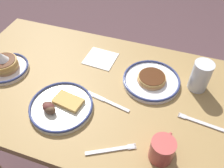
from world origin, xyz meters
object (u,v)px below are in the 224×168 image
(drinking_glass, at_px, (200,77))
(paper_napkin, at_px, (101,59))
(coffee_mug, at_px, (162,149))
(butter_knife, at_px, (108,101))
(plate_near_main, at_px, (5,66))
(fork_far, at_px, (203,123))
(fork_near, at_px, (111,150))
(plate_center_pancakes, at_px, (151,80))
(plate_far_companion, at_px, (60,106))

(drinking_glass, distance_m, paper_napkin, 0.49)
(coffee_mug, relative_size, paper_napkin, 0.79)
(paper_napkin, xyz_separation_m, butter_knife, (-0.13, 0.25, 0.00))
(plate_near_main, xyz_separation_m, butter_knife, (-0.53, 0.03, -0.02))
(paper_napkin, bearing_deg, fork_far, 155.75)
(paper_napkin, relative_size, butter_knife, 0.72)
(drinking_glass, height_order, fork_near, drinking_glass)
(fork_near, distance_m, fork_far, 0.38)
(fork_near, xyz_separation_m, fork_far, (-0.31, -0.23, -0.00))
(coffee_mug, height_order, butter_knife, coffee_mug)
(butter_knife, bearing_deg, drinking_glass, -149.10)
(plate_center_pancakes, relative_size, fork_near, 1.51)
(plate_center_pancakes, distance_m, coffee_mug, 0.37)
(plate_near_main, xyz_separation_m, plate_far_companion, (-0.36, 0.12, -0.01))
(paper_napkin, height_order, fork_near, fork_near)
(drinking_glass, bearing_deg, plate_near_main, 11.68)
(plate_near_main, height_order, plate_far_companion, plate_near_main)
(coffee_mug, distance_m, drinking_glass, 0.39)
(drinking_glass, height_order, fork_far, drinking_glass)
(coffee_mug, xyz_separation_m, fork_near, (0.17, 0.04, -0.05))
(fork_near, height_order, fork_far, same)
(plate_far_companion, bearing_deg, drinking_glass, -149.80)
(plate_near_main, bearing_deg, plate_center_pancakes, -167.93)
(coffee_mug, distance_m, butter_knife, 0.32)
(coffee_mug, relative_size, drinking_glass, 0.83)
(paper_napkin, bearing_deg, butter_knife, 116.78)
(drinking_glass, bearing_deg, paper_napkin, -5.03)
(coffee_mug, bearing_deg, drinking_glass, -103.32)
(drinking_glass, bearing_deg, butter_knife, 30.90)
(plate_near_main, distance_m, plate_far_companion, 0.38)
(fork_near, relative_size, butter_knife, 0.84)
(fork_far, relative_size, butter_knife, 0.98)
(drinking_glass, xyz_separation_m, fork_far, (-0.04, 0.19, -0.06))
(coffee_mug, xyz_separation_m, paper_napkin, (0.39, -0.43, -0.05))
(coffee_mug, bearing_deg, fork_far, -125.39)
(butter_knife, bearing_deg, plate_center_pancakes, -131.05)
(fork_far, bearing_deg, plate_center_pancakes, -32.71)
(butter_knife, bearing_deg, fork_far, -177.52)
(plate_center_pancakes, bearing_deg, drinking_glass, -169.63)
(plate_far_companion, distance_m, butter_knife, 0.20)
(plate_center_pancakes, relative_size, fork_far, 1.29)
(coffee_mug, distance_m, paper_napkin, 0.58)
(fork_far, bearing_deg, coffee_mug, 54.61)
(fork_near, relative_size, fork_far, 0.85)
(fork_far, height_order, butter_knife, same)
(plate_near_main, relative_size, plate_far_companion, 0.80)
(drinking_glass, xyz_separation_m, butter_knife, (0.35, 0.21, -0.06))
(plate_near_main, bearing_deg, drinking_glass, -168.32)
(paper_napkin, bearing_deg, fork_near, 115.02)
(plate_near_main, bearing_deg, paper_napkin, -150.76)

